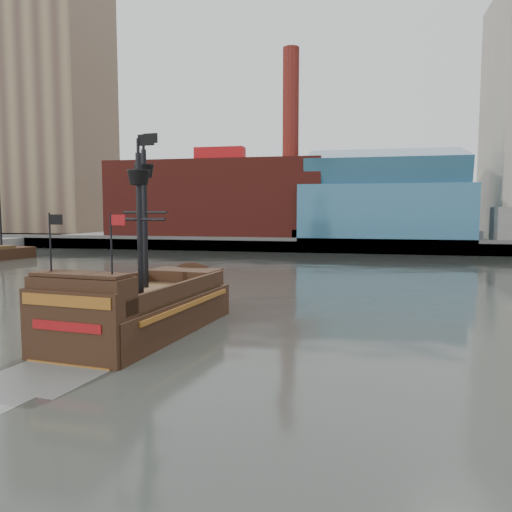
# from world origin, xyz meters

# --- Properties ---
(ground) EXTENTS (400.00, 400.00, 0.00)m
(ground) POSITION_xyz_m (0.00, 0.00, 0.00)
(ground) COLOR #252823
(ground) RESTS_ON ground
(promenade_far) EXTENTS (220.00, 60.00, 2.00)m
(promenade_far) POSITION_xyz_m (0.00, 92.00, 1.00)
(promenade_far) COLOR slate
(promenade_far) RESTS_ON ground
(seawall) EXTENTS (220.00, 1.00, 2.60)m
(seawall) POSITION_xyz_m (0.00, 62.50, 1.30)
(seawall) COLOR #4C4C49
(seawall) RESTS_ON ground
(skyline) EXTENTS (149.00, 45.00, 62.00)m
(skyline) POSITION_xyz_m (5.21, 84.56, 24.55)
(skyline) COLOR #7D6A4B
(skyline) RESTS_ON promenade_far
(pirate_ship) EXTENTS (7.10, 18.11, 13.21)m
(pirate_ship) POSITION_xyz_m (-6.19, 2.39, 1.20)
(pirate_ship) COLOR black
(pirate_ship) RESTS_ON ground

